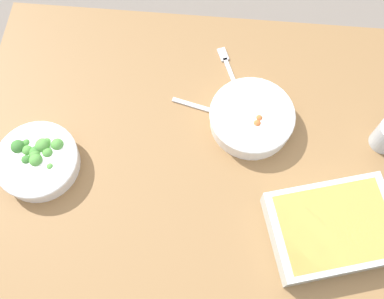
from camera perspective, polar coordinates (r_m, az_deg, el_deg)
name	(u,v)px	position (r m, az deg, el deg)	size (l,w,h in m)	color
ground_plane	(192,220)	(1.92, 0.00, -8.84)	(6.00, 6.00, 0.00)	slate
dining_table	(192,162)	(1.30, 0.00, -1.58)	(1.20, 0.90, 0.74)	olive
stew_bowl	(252,118)	(1.23, 7.48, 3.96)	(0.23, 0.23, 0.06)	white
broccoli_bowl	(38,160)	(1.24, -18.76, -1.29)	(0.22, 0.22, 0.07)	white
baking_dish	(333,228)	(1.17, 17.27, -9.32)	(0.35, 0.29, 0.06)	silver
spoon_by_stew	(210,110)	(1.27, 2.24, 4.94)	(0.17, 0.06, 0.01)	silver
spoon_by_broccoli	(53,153)	(1.27, -17.06, -0.43)	(0.11, 0.16, 0.01)	silver
fork_on_table	(229,69)	(1.34, 4.63, 10.05)	(0.08, 0.17, 0.01)	silver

